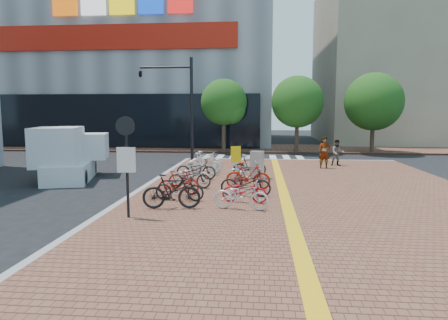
# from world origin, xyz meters

# --- Properties ---
(ground) EXTENTS (120.00, 120.00, 0.00)m
(ground) POSITION_xyz_m (0.00, 0.00, 0.00)
(ground) COLOR black
(ground) RESTS_ON ground
(sidewalk) EXTENTS (14.00, 34.00, 0.15)m
(sidewalk) POSITION_xyz_m (3.00, -5.00, 0.07)
(sidewalk) COLOR brown
(sidewalk) RESTS_ON ground
(tactile_strip) EXTENTS (0.40, 34.00, 0.01)m
(tactile_strip) POSITION_xyz_m (2.00, -5.00, 0.16)
(tactile_strip) COLOR gold
(tactile_strip) RESTS_ON sidewalk
(kerb_west) EXTENTS (0.25, 34.00, 0.15)m
(kerb_west) POSITION_xyz_m (-4.00, -5.00, 0.08)
(kerb_west) COLOR gray
(kerb_west) RESTS_ON ground
(kerb_north) EXTENTS (14.00, 0.25, 0.15)m
(kerb_north) POSITION_xyz_m (3.00, 12.00, 0.08)
(kerb_north) COLOR gray
(kerb_north) RESTS_ON ground
(far_sidewalk) EXTENTS (70.00, 8.00, 0.15)m
(far_sidewalk) POSITION_xyz_m (0.00, 21.00, 0.07)
(far_sidewalk) COLOR brown
(far_sidewalk) RESTS_ON ground
(department_store) EXTENTS (36.00, 24.27, 28.00)m
(department_store) POSITION_xyz_m (-15.99, 31.95, 13.98)
(department_store) COLOR gray
(department_store) RESTS_ON ground
(building_beige) EXTENTS (20.00, 18.00, 18.00)m
(building_beige) POSITION_xyz_m (18.00, 32.00, 9.00)
(building_beige) COLOR gray
(building_beige) RESTS_ON ground
(crosswalk) EXTENTS (7.50, 4.00, 0.01)m
(crosswalk) POSITION_xyz_m (0.50, 14.00, 0.01)
(crosswalk) COLOR silver
(crosswalk) RESTS_ON ground
(street_trees) EXTENTS (16.20, 4.60, 6.35)m
(street_trees) POSITION_xyz_m (5.04, 17.45, 4.10)
(street_trees) COLOR #38281E
(street_trees) RESTS_ON far_sidewalk
(bike_0) EXTENTS (2.01, 0.79, 1.17)m
(bike_0) POSITION_xyz_m (-1.91, -2.57, 0.74)
(bike_0) COLOR black
(bike_0) RESTS_ON sidewalk
(bike_1) EXTENTS (1.86, 0.75, 0.96)m
(bike_1) POSITION_xyz_m (-1.89, -1.35, 0.63)
(bike_1) COLOR black
(bike_1) RESTS_ON sidewalk
(bike_2) EXTENTS (1.65, 0.74, 0.96)m
(bike_2) POSITION_xyz_m (-2.11, -0.38, 0.63)
(bike_2) COLOR red
(bike_2) RESTS_ON sidewalk
(bike_3) EXTENTS (1.81, 0.63, 0.95)m
(bike_3) POSITION_xyz_m (-1.94, 1.08, 0.62)
(bike_3) COLOR black
(bike_3) RESTS_ON sidewalk
(bike_4) EXTENTS (1.65, 0.69, 0.85)m
(bike_4) POSITION_xyz_m (-2.03, 2.18, 0.57)
(bike_4) COLOR white
(bike_4) RESTS_ON sidewalk
(bike_5) EXTENTS (2.00, 0.85, 1.02)m
(bike_5) POSITION_xyz_m (-2.04, 3.37, 0.66)
(bike_5) COLOR black
(bike_5) RESTS_ON sidewalk
(bike_6) EXTENTS (1.98, 0.72, 1.16)m
(bike_6) POSITION_xyz_m (-1.85, 4.56, 0.73)
(bike_6) COLOR white
(bike_6) RESTS_ON sidewalk
(bike_7) EXTENTS (1.98, 0.88, 1.15)m
(bike_7) POSITION_xyz_m (-1.86, 5.49, 0.72)
(bike_7) COLOR silver
(bike_7) RESTS_ON sidewalk
(bike_8) EXTENTS (1.94, 0.92, 0.98)m
(bike_8) POSITION_xyz_m (0.43, -2.48, 0.64)
(bike_8) COLOR silver
(bike_8) RESTS_ON sidewalk
(bike_9) EXTENTS (1.72, 0.83, 0.87)m
(bike_9) POSITION_xyz_m (0.50, -1.43, 0.58)
(bike_9) COLOR red
(bike_9) RESTS_ON sidewalk
(bike_10) EXTENTS (2.03, 0.90, 1.03)m
(bike_10) POSITION_xyz_m (0.50, -0.32, 0.67)
(bike_10) COLOR black
(bike_10) RESTS_ON sidewalk
(bike_11) EXTENTS (1.95, 0.78, 1.14)m
(bike_11) POSITION_xyz_m (0.54, 1.05, 0.72)
(bike_11) COLOR #AA1E0C
(bike_11) RESTS_ON sidewalk
(bike_12) EXTENTS (1.62, 0.58, 0.85)m
(bike_12) POSITION_xyz_m (0.46, 2.10, 0.57)
(bike_12) COLOR silver
(bike_12) RESTS_ON sidewalk
(bike_13) EXTENTS (1.77, 0.91, 0.89)m
(bike_13) POSITION_xyz_m (0.42, 3.35, 0.59)
(bike_13) COLOR silver
(bike_13) RESTS_ON sidewalk
(bike_14) EXTENTS (1.76, 0.79, 1.02)m
(bike_14) POSITION_xyz_m (0.52, 4.53, 0.66)
(bike_14) COLOR black
(bike_14) RESTS_ON sidewalk
(bike_15) EXTENTS (1.69, 0.62, 0.99)m
(bike_15) POSITION_xyz_m (0.42, 5.67, 0.65)
(bike_15) COLOR silver
(bike_15) RESTS_ON sidewalk
(pedestrian_a) EXTENTS (0.71, 0.50, 1.83)m
(pedestrian_a) POSITION_xyz_m (4.73, 7.78, 1.07)
(pedestrian_a) COLOR gray
(pedestrian_a) RESTS_ON sidewalk
(pedestrian_b) EXTENTS (0.78, 0.61, 1.57)m
(pedestrian_b) POSITION_xyz_m (5.70, 9.03, 0.94)
(pedestrian_b) COLOR #484D5B
(pedestrian_b) RESTS_ON sidewalk
(utility_box) EXTENTS (0.69, 0.57, 1.34)m
(utility_box) POSITION_xyz_m (0.90, 3.95, 0.82)
(utility_box) COLOR #B0AFB4
(utility_box) RESTS_ON sidewalk
(yellow_sign) EXTENTS (0.45, 0.15, 1.68)m
(yellow_sign) POSITION_xyz_m (-0.06, 2.55, 1.32)
(yellow_sign) COLOR #B7B7BC
(yellow_sign) RESTS_ON sidewalk
(notice_sign) EXTENTS (0.58, 0.15, 3.11)m
(notice_sign) POSITION_xyz_m (-2.99, -3.83, 2.11)
(notice_sign) COLOR black
(notice_sign) RESTS_ON sidewalk
(traffic_light_pole) EXTENTS (3.60, 1.39, 6.71)m
(traffic_light_pole) POSITION_xyz_m (-4.97, 10.24, 4.78)
(traffic_light_pole) COLOR black
(traffic_light_pole) RESTS_ON sidewalk
(box_truck) EXTENTS (3.15, 4.96, 2.66)m
(box_truck) POSITION_xyz_m (-8.40, 3.45, 1.25)
(box_truck) COLOR silver
(box_truck) RESTS_ON ground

